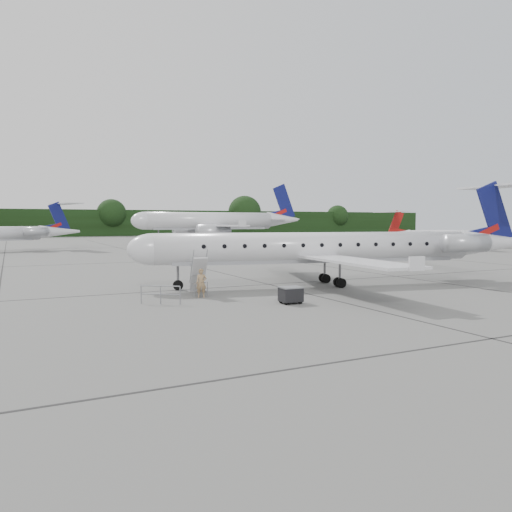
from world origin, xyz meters
name	(u,v)px	position (x,y,z in m)	size (l,w,h in m)	color
ground	(344,290)	(0.00, 0.00, 0.00)	(320.00, 320.00, 0.00)	slate
treeline	(83,223)	(0.00, 130.00, 4.00)	(260.00, 4.00, 8.00)	black
main_regional_jet	(319,232)	(-0.24, 2.68, 3.73)	(29.09, 20.95, 7.46)	silver
airstair	(198,276)	(-9.26, 2.32, 1.17)	(0.85, 2.25, 2.34)	silver
passenger	(201,283)	(-9.52, 1.07, 0.86)	(0.62, 0.41, 1.71)	#977852
safety_railing	(161,295)	(-12.35, -0.23, 0.50)	(2.20, 0.08, 1.00)	gray
baggage_cart	(291,295)	(-5.88, -3.16, 0.49)	(1.13, 0.92, 0.98)	black
bg_narrowbody	(210,212)	(18.30, 71.80, 6.37)	(35.48, 25.55, 12.74)	silver
bg_regional_right	(456,230)	(46.16, 32.17, 3.07)	(23.38, 16.83, 6.13)	silver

